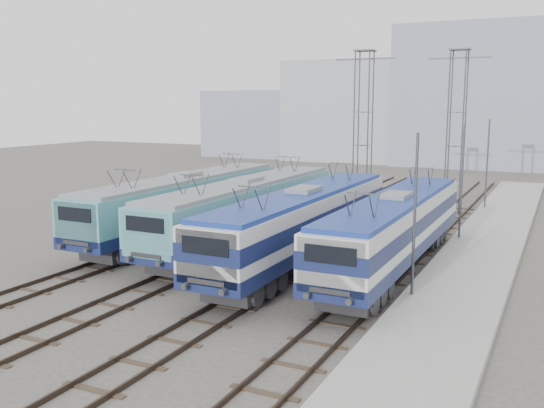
{
  "coord_description": "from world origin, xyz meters",
  "views": [
    {
      "loc": [
        14.02,
        -22.38,
        8.17
      ],
      "look_at": [
        -0.33,
        7.0,
        2.71
      ],
      "focal_mm": 40.0,
      "sensor_mm": 36.0,
      "label": 1
    }
  ],
  "objects_px": {
    "locomotive_center_left": "(245,207)",
    "catenary_tower_east": "(456,124)",
    "locomotive_far_right": "(394,226)",
    "mast_front": "(415,219)",
    "mast_rear": "(487,165)",
    "locomotive_center_right": "(302,220)",
    "catenary_tower_west": "(363,124)",
    "locomotive_far_left": "(184,201)",
    "mast_mid": "(462,184)"
  },
  "relations": [
    {
      "from": "mast_front",
      "to": "locomotive_far_left",
      "type": "bearing_deg",
      "value": 159.05
    },
    {
      "from": "locomotive_center_left",
      "to": "locomotive_center_right",
      "type": "relative_size",
      "value": 1.0
    },
    {
      "from": "mast_front",
      "to": "mast_rear",
      "type": "xyz_separation_m",
      "value": [
        0.0,
        24.0,
        0.0
      ]
    },
    {
      "from": "catenary_tower_east",
      "to": "mast_rear",
      "type": "height_order",
      "value": "catenary_tower_east"
    },
    {
      "from": "locomotive_center_right",
      "to": "catenary_tower_east",
      "type": "relative_size",
      "value": 1.55
    },
    {
      "from": "locomotive_far_right",
      "to": "catenary_tower_west",
      "type": "distance_m",
      "value": 17.89
    },
    {
      "from": "locomotive_far_left",
      "to": "mast_front",
      "type": "distance_m",
      "value": 16.48
    },
    {
      "from": "mast_rear",
      "to": "locomotive_center_left",
      "type": "bearing_deg",
      "value": -120.27
    },
    {
      "from": "mast_front",
      "to": "mast_mid",
      "type": "distance_m",
      "value": 12.0
    },
    {
      "from": "locomotive_center_left",
      "to": "catenary_tower_east",
      "type": "height_order",
      "value": "catenary_tower_east"
    },
    {
      "from": "catenary_tower_west",
      "to": "mast_mid",
      "type": "bearing_deg",
      "value": -42.93
    },
    {
      "from": "catenary_tower_west",
      "to": "catenary_tower_east",
      "type": "height_order",
      "value": "same"
    },
    {
      "from": "mast_front",
      "to": "mast_rear",
      "type": "distance_m",
      "value": 24.0
    },
    {
      "from": "locomotive_center_left",
      "to": "locomotive_far_right",
      "type": "height_order",
      "value": "locomotive_center_left"
    },
    {
      "from": "catenary_tower_east",
      "to": "mast_mid",
      "type": "relative_size",
      "value": 1.71
    },
    {
      "from": "locomotive_far_right",
      "to": "mast_rear",
      "type": "height_order",
      "value": "mast_rear"
    },
    {
      "from": "locomotive_center_right",
      "to": "mast_rear",
      "type": "relative_size",
      "value": 2.65
    },
    {
      "from": "catenary_tower_west",
      "to": "locomotive_far_left",
      "type": "bearing_deg",
      "value": -115.55
    },
    {
      "from": "locomotive_far_right",
      "to": "mast_rear",
      "type": "relative_size",
      "value": 2.57
    },
    {
      "from": "locomotive_far_right",
      "to": "catenary_tower_east",
      "type": "relative_size",
      "value": 1.5
    },
    {
      "from": "locomotive_center_left",
      "to": "mast_front",
      "type": "relative_size",
      "value": 2.66
    },
    {
      "from": "catenary_tower_east",
      "to": "mast_front",
      "type": "xyz_separation_m",
      "value": [
        2.1,
        -22.0,
        -3.14
      ]
    },
    {
      "from": "locomotive_far_right",
      "to": "catenary_tower_east",
      "type": "height_order",
      "value": "catenary_tower_east"
    },
    {
      "from": "catenary_tower_east",
      "to": "mast_rear",
      "type": "distance_m",
      "value": 4.28
    },
    {
      "from": "locomotive_far_left",
      "to": "mast_mid",
      "type": "height_order",
      "value": "mast_mid"
    },
    {
      "from": "catenary_tower_west",
      "to": "mast_rear",
      "type": "height_order",
      "value": "catenary_tower_west"
    },
    {
      "from": "locomotive_center_left",
      "to": "locomotive_far_right",
      "type": "xyz_separation_m",
      "value": [
        9.0,
        -1.39,
        -0.01
      ]
    },
    {
      "from": "catenary_tower_west",
      "to": "mast_mid",
      "type": "xyz_separation_m",
      "value": [
        8.6,
        -8.0,
        -3.14
      ]
    },
    {
      "from": "locomotive_far_right",
      "to": "mast_rear",
      "type": "bearing_deg",
      "value": 84.71
    },
    {
      "from": "locomotive_center_left",
      "to": "catenary_tower_west",
      "type": "xyz_separation_m",
      "value": [
        2.25,
        14.59,
        4.33
      ]
    },
    {
      "from": "mast_front",
      "to": "locomotive_center_right",
      "type": "bearing_deg",
      "value": 153.36
    },
    {
      "from": "locomotive_far_left",
      "to": "mast_mid",
      "type": "relative_size",
      "value": 2.65
    },
    {
      "from": "locomotive_center_left",
      "to": "locomotive_far_right",
      "type": "bearing_deg",
      "value": -8.79
    },
    {
      "from": "catenary_tower_east",
      "to": "mast_front",
      "type": "bearing_deg",
      "value": -84.55
    },
    {
      "from": "locomotive_far_left",
      "to": "catenary_tower_west",
      "type": "bearing_deg",
      "value": 64.45
    },
    {
      "from": "catenary_tower_west",
      "to": "mast_front",
      "type": "distance_m",
      "value": 22.0
    },
    {
      "from": "locomotive_center_left",
      "to": "catenary_tower_east",
      "type": "relative_size",
      "value": 1.55
    },
    {
      "from": "catenary_tower_east",
      "to": "mast_mid",
      "type": "xyz_separation_m",
      "value": [
        2.1,
        -10.0,
        -3.14
      ]
    },
    {
      "from": "locomotive_center_right",
      "to": "locomotive_far_right",
      "type": "height_order",
      "value": "locomotive_center_right"
    },
    {
      "from": "locomotive_far_right",
      "to": "catenary_tower_east",
      "type": "xyz_separation_m",
      "value": [
        -0.25,
        17.98,
        4.34
      ]
    },
    {
      "from": "locomotive_center_left",
      "to": "mast_rear",
      "type": "height_order",
      "value": "mast_rear"
    },
    {
      "from": "catenary_tower_west",
      "to": "mast_front",
      "type": "relative_size",
      "value": 1.71
    },
    {
      "from": "catenary_tower_east",
      "to": "catenary_tower_west",
      "type": "bearing_deg",
      "value": -162.9
    },
    {
      "from": "locomotive_far_left",
      "to": "catenary_tower_east",
      "type": "xyz_separation_m",
      "value": [
        13.25,
        16.12,
        4.33
      ]
    },
    {
      "from": "mast_front",
      "to": "mast_rear",
      "type": "relative_size",
      "value": 1.0
    },
    {
      "from": "locomotive_far_left",
      "to": "locomotive_center_left",
      "type": "height_order",
      "value": "locomotive_center_left"
    },
    {
      "from": "locomotive_far_left",
      "to": "locomotive_far_right",
      "type": "distance_m",
      "value": 13.63
    },
    {
      "from": "locomotive_far_right",
      "to": "mast_front",
      "type": "bearing_deg",
      "value": -65.27
    },
    {
      "from": "catenary_tower_east",
      "to": "mast_front",
      "type": "height_order",
      "value": "catenary_tower_east"
    },
    {
      "from": "mast_front",
      "to": "mast_mid",
      "type": "height_order",
      "value": "same"
    }
  ]
}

